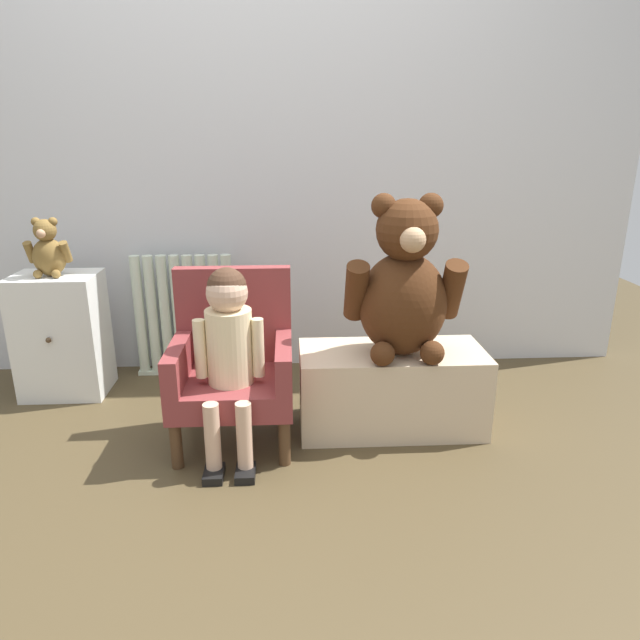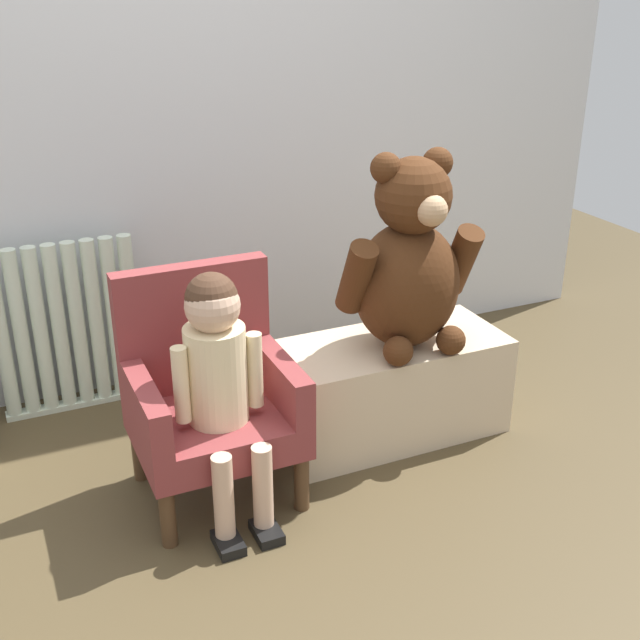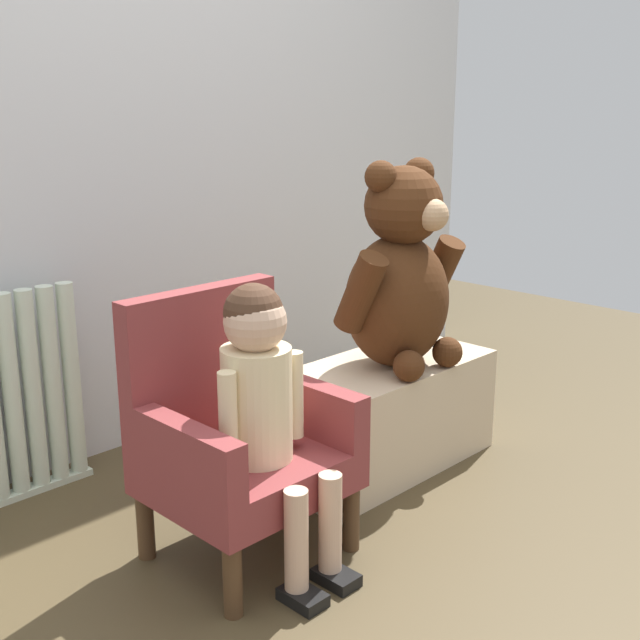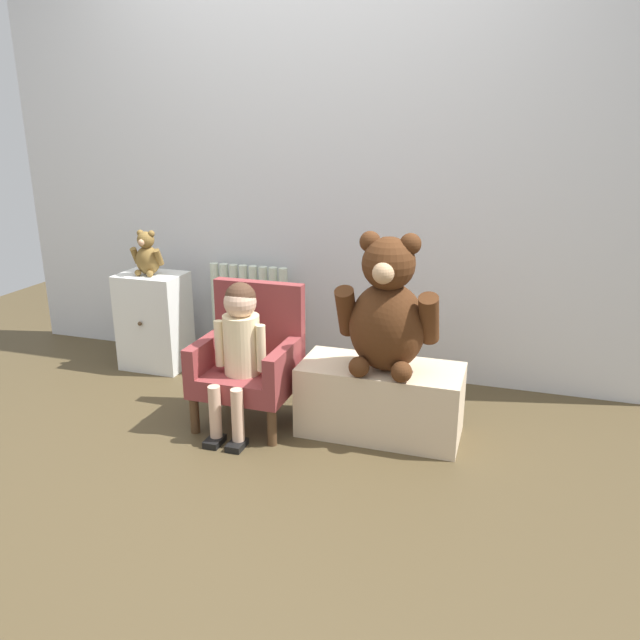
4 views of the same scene
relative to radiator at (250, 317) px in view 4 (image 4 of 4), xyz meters
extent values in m
plane|color=#493C25|center=(0.35, -1.06, -0.30)|extent=(6.00, 6.00, 0.00)
cube|color=silver|center=(0.35, 0.12, 0.90)|extent=(3.80, 0.05, 2.40)
cylinder|color=silver|center=(-0.22, 0.00, 0.01)|extent=(0.05, 0.05, 0.59)
cylinder|color=silver|center=(-0.15, 0.00, 0.01)|extent=(0.05, 0.05, 0.59)
cylinder|color=silver|center=(-0.09, 0.00, 0.01)|extent=(0.05, 0.05, 0.59)
cylinder|color=silver|center=(-0.03, 0.00, 0.01)|extent=(0.05, 0.05, 0.59)
cylinder|color=silver|center=(0.03, 0.00, 0.01)|extent=(0.05, 0.05, 0.59)
cylinder|color=silver|center=(0.09, 0.00, 0.01)|extent=(0.05, 0.05, 0.59)
cylinder|color=silver|center=(0.16, 0.00, 0.01)|extent=(0.05, 0.05, 0.59)
cylinder|color=silver|center=(0.22, 0.00, 0.01)|extent=(0.05, 0.05, 0.59)
cube|color=silver|center=(0.00, 0.00, -0.29)|extent=(0.50, 0.05, 0.02)
cube|color=white|center=(-0.52, -0.19, -0.02)|extent=(0.37, 0.27, 0.57)
sphere|color=#4C3823|center=(-0.52, -0.34, 0.01)|extent=(0.02, 0.02, 0.02)
cube|color=brown|center=(0.30, -0.71, -0.08)|extent=(0.45, 0.41, 0.10)
cube|color=brown|center=(0.30, -0.53, 0.17)|extent=(0.45, 0.06, 0.39)
cube|color=brown|center=(0.10, -0.71, 0.04)|extent=(0.06, 0.41, 0.14)
cube|color=brown|center=(0.50, -0.71, 0.04)|extent=(0.06, 0.41, 0.14)
cylinder|color=#4C331E|center=(0.10, -0.88, -0.21)|extent=(0.04, 0.04, 0.18)
cylinder|color=#4C331E|center=(0.49, -0.88, -0.21)|extent=(0.04, 0.04, 0.18)
cylinder|color=#4C331E|center=(0.10, -0.54, -0.21)|extent=(0.04, 0.04, 0.18)
cylinder|color=#4C331E|center=(0.49, -0.54, -0.21)|extent=(0.04, 0.04, 0.18)
cylinder|color=beige|center=(0.30, -0.75, 0.11)|extent=(0.17, 0.17, 0.28)
sphere|color=#D8AD8E|center=(0.30, -0.75, 0.32)|extent=(0.15, 0.15, 0.15)
sphere|color=#472D1E|center=(0.30, -0.74, 0.34)|extent=(0.14, 0.14, 0.14)
cylinder|color=#D8AD8E|center=(0.24, -0.94, -0.15)|extent=(0.06, 0.06, 0.25)
cube|color=black|center=(0.24, -0.96, -0.29)|extent=(0.07, 0.11, 0.03)
cylinder|color=#D8AD8E|center=(0.35, -0.94, -0.15)|extent=(0.06, 0.06, 0.25)
cube|color=black|center=(0.35, -0.96, -0.29)|extent=(0.07, 0.11, 0.03)
cylinder|color=beige|center=(0.19, -0.77, 0.11)|extent=(0.04, 0.04, 0.22)
cylinder|color=beige|center=(0.40, -0.77, 0.11)|extent=(0.04, 0.04, 0.22)
cube|color=beige|center=(0.93, -0.61, -0.14)|extent=(0.74, 0.34, 0.33)
ellipsoid|color=#472612|center=(0.96, -0.64, 0.23)|extent=(0.34, 0.29, 0.40)
sphere|color=#472612|center=(0.96, -0.65, 0.52)|extent=(0.23, 0.23, 0.23)
sphere|color=tan|center=(0.96, -0.76, 0.50)|extent=(0.09, 0.09, 0.09)
sphere|color=#472612|center=(0.87, -0.64, 0.61)|extent=(0.09, 0.09, 0.09)
sphere|color=#472612|center=(1.04, -0.64, 0.61)|extent=(0.09, 0.09, 0.09)
cylinder|color=#472612|center=(0.77, -0.65, 0.29)|extent=(0.09, 0.18, 0.25)
cylinder|color=#472612|center=(1.14, -0.65, 0.29)|extent=(0.09, 0.18, 0.25)
sphere|color=#472612|center=(0.86, -0.76, 0.08)|extent=(0.09, 0.09, 0.09)
sphere|color=#472612|center=(1.05, -0.76, 0.08)|extent=(0.09, 0.09, 0.09)
ellipsoid|color=brown|center=(-0.52, -0.21, 0.35)|extent=(0.14, 0.12, 0.17)
sphere|color=brown|center=(-0.52, -0.21, 0.46)|extent=(0.10, 0.10, 0.10)
sphere|color=tan|center=(-0.52, -0.26, 0.46)|extent=(0.04, 0.04, 0.04)
sphere|color=brown|center=(-0.56, -0.21, 0.50)|extent=(0.04, 0.04, 0.04)
sphere|color=brown|center=(-0.49, -0.21, 0.50)|extent=(0.04, 0.04, 0.04)
cylinder|color=brown|center=(-0.60, -0.21, 0.37)|extent=(0.04, 0.07, 0.10)
cylinder|color=brown|center=(-0.45, -0.21, 0.37)|extent=(0.04, 0.07, 0.10)
sphere|color=brown|center=(-0.56, -0.26, 0.28)|extent=(0.04, 0.04, 0.04)
sphere|color=brown|center=(-0.49, -0.26, 0.28)|extent=(0.04, 0.04, 0.04)
camera|label=1|loc=(0.52, -2.72, 0.85)|focal=32.00mm
camera|label=2|loc=(-0.25, -2.64, 1.14)|focal=45.00mm
camera|label=3|loc=(-0.88, -2.11, 0.81)|focal=45.00mm
camera|label=4|loc=(1.48, -3.22, 1.09)|focal=35.00mm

